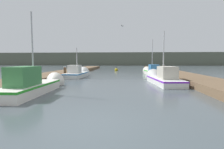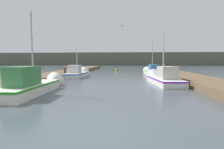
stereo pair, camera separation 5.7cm
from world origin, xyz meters
name	(u,v)px [view 1 (the left image)]	position (x,y,z in m)	size (l,w,h in m)	color
ground_plane	(88,128)	(0.00, 0.00, 0.00)	(200.00, 200.00, 0.00)	#424C51
dock_left	(63,73)	(-6.59, 16.00, 0.23)	(2.87, 40.00, 0.45)	brown
dock_right	(175,74)	(6.59, 16.00, 0.23)	(2.87, 40.00, 0.45)	brown
distant_shore_ridge	(124,59)	(0.00, 64.77, 2.29)	(120.00, 16.00, 4.59)	#565B4C
fishing_boat_0	(36,84)	(-3.99, 4.83, 0.45)	(1.54, 5.77, 4.73)	silver
fishing_boat_1	(162,78)	(3.80, 9.42, 0.39)	(2.12, 5.64, 4.49)	silver
fishing_boat_2	(78,73)	(-4.22, 14.12, 0.37)	(1.70, 4.97, 3.62)	silver
fishing_boat_3	(151,71)	(4.24, 18.29, 0.38)	(1.79, 5.78, 4.75)	silver
mooring_piling_0	(163,70)	(5.24, 15.90, 0.64)	(0.32, 0.32, 1.28)	#473523
mooring_piling_1	(65,72)	(-5.18, 12.81, 0.57)	(0.30, 0.30, 1.13)	#473523
channel_buoy	(116,70)	(-0.69, 25.39, 0.16)	(0.56, 0.56, 1.06)	gold
seagull_lead	(122,26)	(0.63, 12.33, 5.01)	(0.31, 0.56, 0.12)	white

